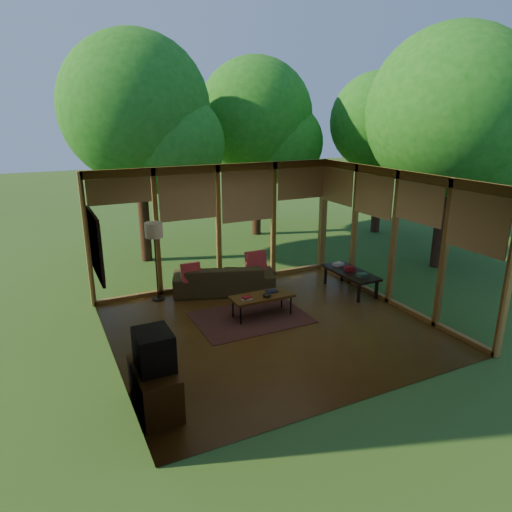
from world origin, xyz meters
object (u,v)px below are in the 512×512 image
floor_lamp (154,235)px  side_console (350,273)px  media_cabinet (155,388)px  television (154,350)px  coffee_table (262,297)px  sofa (224,278)px

floor_lamp → side_console: bearing=-19.3°
media_cabinet → floor_lamp: floor_lamp is taller
television → floor_lamp: size_ratio=0.33×
coffee_table → media_cabinet: bearing=-142.6°
floor_lamp → coffee_table: floor_lamp is taller
sofa → floor_lamp: (-1.40, 0.22, 1.09)m
floor_lamp → coffee_table: size_ratio=1.38×
television → side_console: bearing=25.1°
sofa → media_cabinet: (-2.37, -3.43, -0.01)m
television → side_console: television is taller
media_cabinet → television: (0.02, 0.00, 0.55)m
sofa → television: bearing=74.9°
floor_lamp → sofa: bearing=-8.8°
sofa → side_console: bearing=174.6°
media_cabinet → side_console: bearing=25.0°
coffee_table → floor_lamp: bearing=133.2°
media_cabinet → floor_lamp: (0.97, 3.64, 1.11)m
media_cabinet → coffee_table: media_cabinet is taller
sofa → coffee_table: size_ratio=1.80×
media_cabinet → television: bearing=0.0°
floor_lamp → side_console: floor_lamp is taller
sofa → coffee_table: sofa is taller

